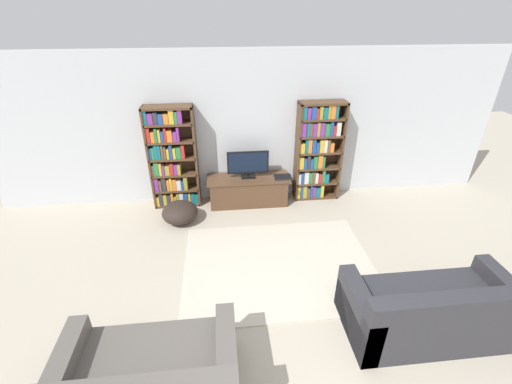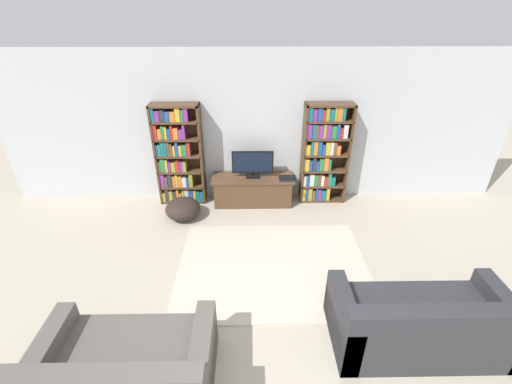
{
  "view_description": "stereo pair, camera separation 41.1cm",
  "coord_description": "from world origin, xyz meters",
  "views": [
    {
      "loc": [
        -0.5,
        -1.43,
        3.19
      ],
      "look_at": [
        -0.02,
        3.04,
        0.7
      ],
      "focal_mm": 24.0,
      "sensor_mm": 36.0,
      "label": 1
    },
    {
      "loc": [
        -0.09,
        -1.46,
        3.19
      ],
      "look_at": [
        -0.02,
        3.04,
        0.7
      ],
      "focal_mm": 24.0,
      "sensor_mm": 36.0,
      "label": 2
    }
  ],
  "objects": [
    {
      "name": "wall_back",
      "position": [
        0.0,
        4.23,
        1.3
      ],
      "size": [
        8.8,
        0.06,
        2.6
      ],
      "color": "silver",
      "rests_on": "ground_plane"
    },
    {
      "name": "bookshelf_left",
      "position": [
        -1.36,
        4.04,
        0.87
      ],
      "size": [
        0.8,
        0.3,
        1.78
      ],
      "color": "#513823",
      "rests_on": "ground_plane"
    },
    {
      "name": "bookshelf_right",
      "position": [
        1.16,
        4.04,
        0.92
      ],
      "size": [
        0.8,
        0.3,
        1.78
      ],
      "color": "#513823",
      "rests_on": "ground_plane"
    },
    {
      "name": "tv_stand",
      "position": [
        -0.06,
        3.92,
        0.26
      ],
      "size": [
        1.44,
        0.49,
        0.51
      ],
      "color": "brown",
      "rests_on": "ground_plane"
    },
    {
      "name": "television",
      "position": [
        -0.06,
        3.94,
        0.77
      ],
      "size": [
        0.72,
        0.16,
        0.48
      ],
      "color": "black",
      "rests_on": "tv_stand"
    },
    {
      "name": "laptop",
      "position": [
        0.54,
        3.85,
        0.53
      ],
      "size": [
        0.3,
        0.22,
        0.03
      ],
      "color": "#28282D",
      "rests_on": "tv_stand"
    },
    {
      "name": "area_rug",
      "position": [
        0.2,
        2.17,
        0.01
      ],
      "size": [
        2.6,
        1.96,
        0.02
      ],
      "color": "beige",
      "rests_on": "ground_plane"
    },
    {
      "name": "couch_left_sectional",
      "position": [
        -1.25,
        0.5,
        0.26
      ],
      "size": [
        1.58,
        0.97,
        0.76
      ],
      "color": "#56514C",
      "rests_on": "ground_plane"
    },
    {
      "name": "couch_right_sofa",
      "position": [
        1.67,
        0.95,
        0.28
      ],
      "size": [
        1.82,
        0.87,
        0.81
      ],
      "color": "#2D2D33",
      "rests_on": "ground_plane"
    },
    {
      "name": "beanbag_ottoman",
      "position": [
        -1.24,
        3.44,
        0.17
      ],
      "size": [
        0.58,
        0.58,
        0.34
      ],
      "primitive_type": "ellipsoid",
      "color": "#2D231E",
      "rests_on": "ground_plane"
    }
  ]
}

